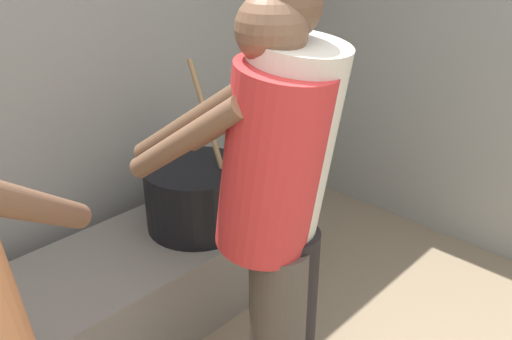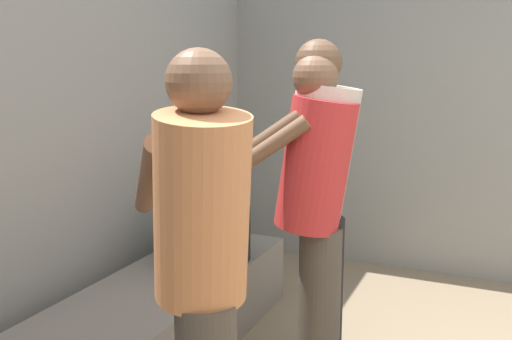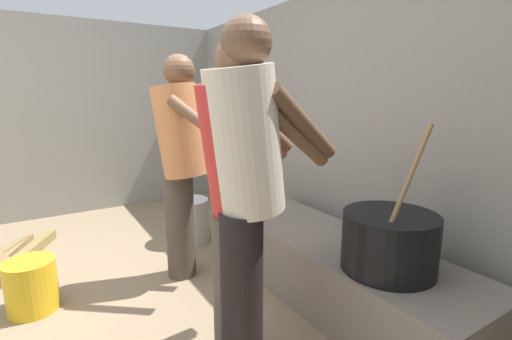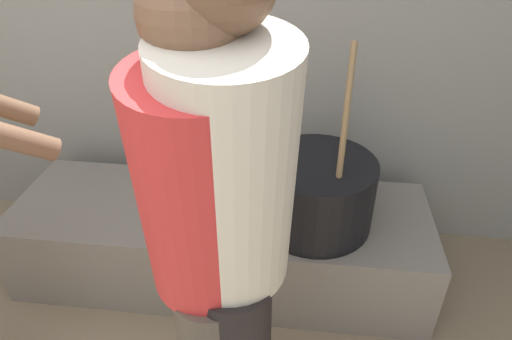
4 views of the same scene
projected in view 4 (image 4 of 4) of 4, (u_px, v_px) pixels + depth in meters
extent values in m
cube|color=gray|center=(134.00, 30.00, 2.17)|extent=(4.92, 0.20, 2.05)
cube|color=slate|center=(221.00, 241.00, 2.13)|extent=(1.87, 0.60, 0.40)
cylinder|color=black|center=(316.00, 193.00, 1.86)|extent=(0.47, 0.47, 0.30)
cylinder|color=#937047|center=(346.00, 118.00, 1.67)|extent=(0.05, 0.26, 0.51)
cylinder|color=beige|center=(228.00, 174.00, 1.00)|extent=(0.39, 0.45, 0.66)
cylinder|color=brown|center=(272.00, 100.00, 1.18)|extent=(0.18, 0.47, 0.36)
cylinder|color=brown|center=(167.00, 106.00, 1.15)|extent=(0.18, 0.47, 0.36)
cylinder|color=red|center=(203.00, 190.00, 1.03)|extent=(0.36, 0.43, 0.63)
sphere|color=brown|center=(190.00, 13.00, 0.83)|extent=(0.20, 0.20, 0.20)
cylinder|color=brown|center=(257.00, 119.00, 1.19)|extent=(0.15, 0.46, 0.35)
cylinder|color=brown|center=(153.00, 122.00, 1.18)|extent=(0.15, 0.46, 0.35)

